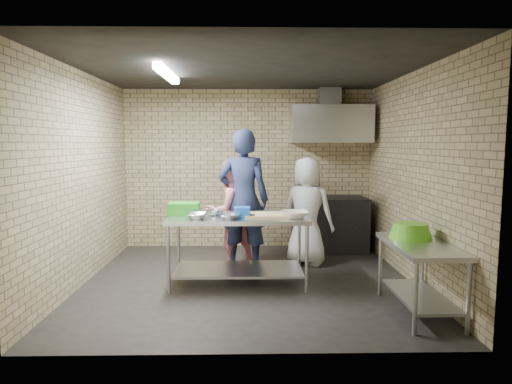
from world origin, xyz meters
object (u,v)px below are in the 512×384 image
at_px(bottle_red, 331,129).
at_px(woman_pink, 230,212).
at_px(stove, 329,224).
at_px(man_navy, 243,199).
at_px(side_counter, 419,278).
at_px(green_crate, 184,209).
at_px(blue_tub, 242,212).
at_px(bottle_green, 355,130).
at_px(green_basin, 410,231).
at_px(woman_white, 307,211).
at_px(prep_table, 238,250).

xyz_separation_m(bottle_red, woman_pink, (-1.67, -1.08, -1.25)).
bearing_deg(stove, man_navy, -144.59).
height_order(side_counter, woman_pink, woman_pink).
relative_size(green_crate, bottle_red, 2.16).
distance_m(blue_tub, woman_pink, 1.00).
bearing_deg(bottle_green, green_basin, -90.42).
bearing_deg(woman_pink, man_navy, 110.14).
height_order(stove, green_crate, green_crate).
bearing_deg(side_counter, man_navy, 137.07).
bearing_deg(stove, woman_white, -120.64).
relative_size(prep_table, green_basin, 3.80).
bearing_deg(woman_white, side_counter, 144.48).
relative_size(man_navy, woman_white, 1.25).
bearing_deg(stove, green_basin, -80.24).
distance_m(stove, green_crate, 2.75).
height_order(prep_table, bottle_green, bottle_green).
height_order(blue_tub, bottle_green, bottle_green).
relative_size(prep_table, side_counter, 1.46).
xyz_separation_m(bottle_green, man_navy, (-1.87, -1.25, -1.02)).
bearing_deg(green_basin, bottle_green, 89.58).
bearing_deg(green_basin, bottle_red, 97.90).
xyz_separation_m(woman_pink, woman_white, (1.15, 0.03, 0.01)).
xyz_separation_m(green_basin, bottle_green, (0.02, 2.74, 1.18)).
relative_size(stove, bottle_green, 8.00).
distance_m(green_crate, blue_tub, 0.78).
height_order(side_counter, bottle_red, bottle_red).
height_order(prep_table, green_crate, green_crate).
relative_size(bottle_green, woman_white, 0.09).
xyz_separation_m(green_basin, woman_white, (-0.91, 1.69, -0.04)).
relative_size(green_basin, bottle_green, 3.07).
bearing_deg(stove, side_counter, -80.71).
relative_size(stove, green_basin, 2.61).
distance_m(green_crate, woman_pink, 0.95).
distance_m(blue_tub, green_basin, 1.99).
xyz_separation_m(blue_tub, bottle_green, (1.88, 2.05, 1.08)).
height_order(prep_table, stove, stove).
relative_size(green_basin, woman_pink, 0.29).
relative_size(man_navy, woman_pink, 1.27).
xyz_separation_m(prep_table, woman_pink, (-0.15, 0.87, 0.35)).
distance_m(blue_tub, man_navy, 0.80).
height_order(side_counter, blue_tub, blue_tub).
bearing_deg(side_counter, bottle_red, 97.62).
distance_m(bottle_green, woman_white, 1.86).
bearing_deg(prep_table, blue_tub, -63.43).
xyz_separation_m(side_counter, blue_tub, (-1.88, 0.94, 0.56)).
height_order(green_basin, woman_pink, woman_pink).
height_order(stove, man_navy, man_navy).
bearing_deg(green_crate, bottle_red, 39.40).
bearing_deg(bottle_red, man_navy, -139.64).
height_order(bottle_red, bottle_green, bottle_red).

